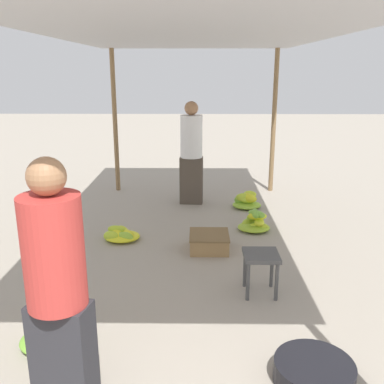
# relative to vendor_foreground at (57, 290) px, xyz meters

# --- Properties ---
(canopy_post_back_left) EXTENTS (0.08, 0.08, 2.48)m
(canopy_post_back_left) POSITION_rel_vendor_foreground_xyz_m (-0.62, 5.29, 0.37)
(canopy_post_back_left) COLOR olive
(canopy_post_back_left) RESTS_ON ground
(canopy_post_back_right) EXTENTS (0.08, 0.08, 2.48)m
(canopy_post_back_right) POSITION_rel_vendor_foreground_xyz_m (2.17, 5.29, 0.37)
(canopy_post_back_right) COLOR olive
(canopy_post_back_right) RESTS_ON ground
(canopy_tarp) EXTENTS (3.19, 6.09, 0.04)m
(canopy_tarp) POSITION_rel_vendor_foreground_xyz_m (0.77, 2.44, 1.63)
(canopy_tarp) COLOR #B2B2B7
(canopy_tarp) RESTS_ON canopy_post_front_left
(vendor_foreground) EXTENTS (0.42, 0.42, 1.68)m
(vendor_foreground) POSITION_rel_vendor_foreground_xyz_m (0.00, 0.00, 0.00)
(vendor_foreground) COLOR #2D2D33
(vendor_foreground) RESTS_ON ground
(stool) EXTENTS (0.34, 0.34, 0.42)m
(stool) POSITION_rel_vendor_foreground_xyz_m (1.45, 1.54, -0.53)
(stool) COLOR #4C4C4C
(stool) RESTS_ON ground
(basin_black) EXTENTS (0.56, 0.56, 0.16)m
(basin_black) POSITION_rel_vendor_foreground_xyz_m (1.65, 0.28, -0.79)
(basin_black) COLOR black
(basin_black) RESTS_ON ground
(banana_pile_left_0) EXTENTS (0.48, 0.49, 0.18)m
(banana_pile_left_0) POSITION_rel_vendor_foreground_xyz_m (-0.16, 2.90, -0.81)
(banana_pile_left_0) COLOR #AFCA2D
(banana_pile_left_0) RESTS_ON ground
(banana_pile_left_1) EXTENTS (0.56, 0.57, 0.25)m
(banana_pile_left_1) POSITION_rel_vendor_foreground_xyz_m (-0.33, 0.69, -0.78)
(banana_pile_left_1) COLOR #CAD528
(banana_pile_left_1) RESTS_ON ground
(banana_pile_right_0) EXTENTS (0.46, 0.52, 0.27)m
(banana_pile_right_0) POSITION_rel_vendor_foreground_xyz_m (1.62, 4.26, -0.76)
(banana_pile_right_0) COLOR #B8CE2B
(banana_pile_right_0) RESTS_ON ground
(banana_pile_right_1) EXTENTS (0.44, 0.48, 0.30)m
(banana_pile_right_1) POSITION_rel_vendor_foreground_xyz_m (1.62, 3.27, -0.75)
(banana_pile_right_1) COLOR yellow
(banana_pile_right_1) RESTS_ON ground
(crate_near) EXTENTS (0.48, 0.48, 0.20)m
(crate_near) POSITION_rel_vendor_foreground_xyz_m (0.98, 2.60, -0.77)
(crate_near) COLOR #9E7A4C
(crate_near) RESTS_ON ground
(shopper_walking_mid) EXTENTS (0.38, 0.38, 1.66)m
(shopper_walking_mid) POSITION_rel_vendor_foreground_xyz_m (0.73, 4.51, -0.01)
(shopper_walking_mid) COLOR #4C4238
(shopper_walking_mid) RESTS_ON ground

